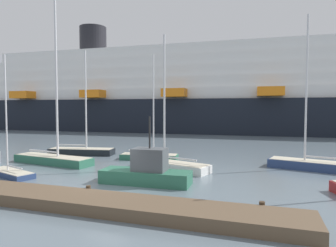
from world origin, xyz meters
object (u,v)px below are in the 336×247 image
(sailboat_0, at_px, (53,156))
(sailboat_6, at_px, (312,163))
(sailboat_1, at_px, (10,171))
(sailboat_2, at_px, (82,150))
(sailboat_5, at_px, (170,163))
(sailboat_3, at_px, (149,155))
(cruise_ship, at_px, (184,95))
(fishing_boat_1, at_px, (147,171))

(sailboat_0, xyz_separation_m, sailboat_6, (19.75, 3.89, -0.11))
(sailboat_1, distance_m, sailboat_2, 9.45)
(sailboat_2, xyz_separation_m, sailboat_5, (10.30, -4.14, -0.00))
(sailboat_3, xyz_separation_m, sailboat_5, (2.97, -3.46, 0.05))
(sailboat_1, bearing_deg, sailboat_3, -108.49)
(sailboat_5, bearing_deg, sailboat_0, 21.81)
(sailboat_2, distance_m, sailboat_6, 20.29)
(cruise_ship, bearing_deg, sailboat_6, -63.14)
(sailboat_1, xyz_separation_m, cruise_ship, (0.89, 41.91, 6.67))
(fishing_boat_1, bearing_deg, sailboat_0, 157.44)
(sailboat_5, bearing_deg, fishing_boat_1, 106.91)
(sailboat_6, bearing_deg, cruise_ship, -46.07)
(sailboat_5, relative_size, fishing_boat_1, 1.80)
(sailboat_6, relative_size, fishing_boat_1, 2.07)
(sailboat_3, distance_m, cruise_ship, 34.30)
(sailboat_6, relative_size, cruise_ship, 0.10)
(sailboat_0, distance_m, fishing_boat_1, 10.37)
(sailboat_3, bearing_deg, fishing_boat_1, -77.27)
(sailboat_3, xyz_separation_m, cruise_ship, (-5.64, 33.18, 6.60))
(sailboat_3, xyz_separation_m, sailboat_6, (12.94, -0.25, 0.09))
(sailboat_0, distance_m, sailboat_6, 20.13)
(sailboat_3, height_order, sailboat_6, sailboat_6)
(sailboat_0, xyz_separation_m, sailboat_1, (0.28, -4.58, -0.28))
(sailboat_1, xyz_separation_m, sailboat_6, (19.47, 8.47, 0.16))
(sailboat_3, bearing_deg, sailboat_6, -8.82)
(sailboat_0, bearing_deg, fishing_boat_1, -11.79)
(sailboat_1, bearing_deg, sailboat_5, -132.66)
(sailboat_5, distance_m, sailboat_6, 10.47)
(sailboat_1, distance_m, sailboat_3, 10.89)
(sailboat_0, xyz_separation_m, sailboat_5, (9.78, 0.69, -0.15))
(sailboat_1, xyz_separation_m, sailboat_3, (6.53, 8.72, 0.07))
(sailboat_6, bearing_deg, sailboat_3, 13.77)
(sailboat_5, height_order, cruise_ship, cruise_ship)
(sailboat_0, bearing_deg, sailboat_3, 40.04)
(sailboat_5, height_order, sailboat_6, sailboat_6)
(sailboat_0, relative_size, sailboat_6, 1.14)
(sailboat_2, height_order, sailboat_3, sailboat_2)
(sailboat_2, height_order, sailboat_5, sailboat_2)
(sailboat_2, bearing_deg, sailboat_1, -94.86)
(sailboat_2, distance_m, sailboat_5, 11.10)
(sailboat_1, xyz_separation_m, sailboat_2, (-0.80, 9.41, 0.13))
(sailboat_1, relative_size, fishing_boat_1, 1.47)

